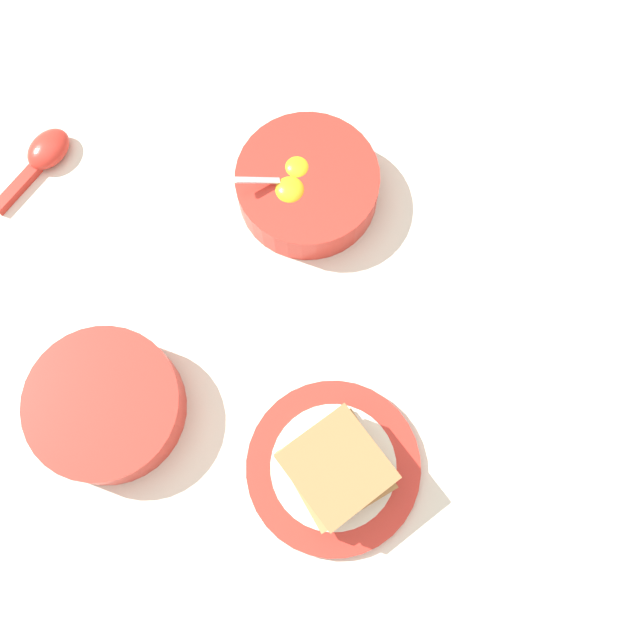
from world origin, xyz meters
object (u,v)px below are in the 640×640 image
toast_sandwich (336,468)px  soup_spoon (44,155)px  toast_plate (333,467)px  egg_bowl (307,185)px  congee_bowl (105,405)px

toast_sandwich → soup_spoon: (-0.45, 0.28, -0.03)m
toast_plate → egg_bowl: bearing=110.7°
toast_plate → soup_spoon: size_ratio=1.48×
toast_plate → toast_sandwich: toast_sandwich is taller
egg_bowl → toast_plate: bearing=-69.3°
toast_sandwich → soup_spoon: bearing=148.6°
egg_bowl → toast_sandwich: egg_bowl is taller
soup_spoon → toast_sandwich: bearing=-31.4°
toast_plate → congee_bowl: 0.26m
toast_sandwich → congee_bowl: bearing=-179.7°
egg_bowl → toast_sandwich: 0.34m
egg_bowl → soup_spoon: (-0.33, -0.04, -0.02)m
egg_bowl → soup_spoon: 0.33m
egg_bowl → toast_sandwich: bearing=-69.0°
soup_spoon → congee_bowl: 0.33m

